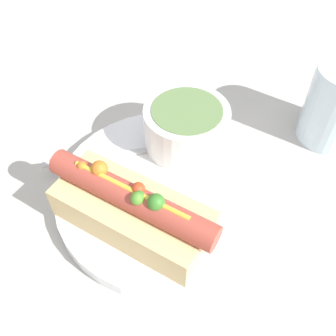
{
  "coord_description": "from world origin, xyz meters",
  "views": [
    {
      "loc": [
        0.19,
        -0.2,
        0.37
      ],
      "look_at": [
        0.0,
        0.0,
        0.05
      ],
      "focal_mm": 42.0,
      "sensor_mm": 36.0,
      "label": 1
    }
  ],
  "objects": [
    {
      "name": "spoon",
      "position": [
        -0.05,
        0.03,
        0.02
      ],
      "size": [
        0.12,
        0.15,
        0.01
      ],
      "rotation": [
        0.0,
        0.0,
        0.94
      ],
      "color": "#B7B7BC",
      "rests_on": "dinner_plate"
    },
    {
      "name": "hot_dog",
      "position": [
        0.01,
        -0.06,
        0.05
      ],
      "size": [
        0.19,
        0.1,
        0.07
      ],
      "rotation": [
        0.0,
        0.0,
        0.21
      ],
      "color": "#E5C17F",
      "rests_on": "dinner_plate"
    },
    {
      "name": "dinner_plate",
      "position": [
        0.0,
        0.0,
        0.01
      ],
      "size": [
        0.26,
        0.26,
        0.02
      ],
      "color": "white",
      "rests_on": "ground_plane"
    },
    {
      "name": "ground_plane",
      "position": [
        0.0,
        0.0,
        0.0
      ],
      "size": [
        4.0,
        4.0,
        0.0
      ],
      "primitive_type": "plane",
      "color": "#BCB7AD"
    },
    {
      "name": "soup_bowl",
      "position": [
        -0.03,
        0.07,
        0.05
      ],
      "size": [
        0.1,
        0.1,
        0.05
      ],
      "color": "white",
      "rests_on": "dinner_plate"
    }
  ]
}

